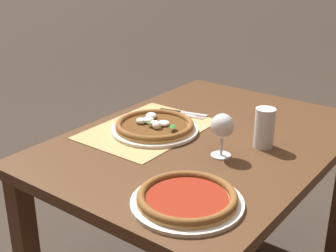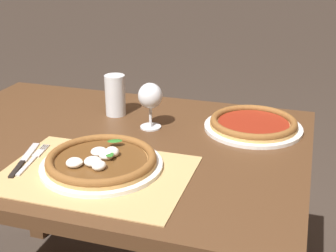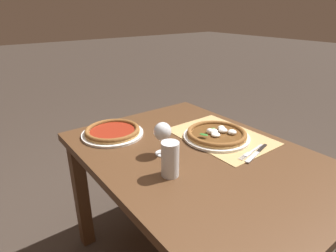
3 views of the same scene
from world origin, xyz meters
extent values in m
cube|color=#4C301C|center=(0.00, 0.00, 0.72)|extent=(1.24, 0.90, 0.04)
cube|color=#4C301C|center=(-0.56, -0.39, 0.35)|extent=(0.07, 0.07, 0.70)
cube|color=tan|center=(0.07, -0.22, 0.74)|extent=(0.50, 0.36, 0.00)
cylinder|color=silver|center=(0.07, -0.18, 0.75)|extent=(0.34, 0.34, 0.01)
cylinder|color=tan|center=(0.07, -0.18, 0.76)|extent=(0.30, 0.30, 0.01)
torus|color=brown|center=(0.07, -0.18, 0.77)|extent=(0.30, 0.30, 0.02)
cylinder|color=brown|center=(0.07, -0.18, 0.77)|extent=(0.25, 0.25, 0.00)
ellipsoid|color=white|center=(0.08, -0.17, 0.78)|extent=(0.04, 0.04, 0.03)
ellipsoid|color=white|center=(0.06, -0.22, 0.78)|extent=(0.05, 0.05, 0.03)
ellipsoid|color=white|center=(0.09, -0.24, 0.78)|extent=(0.04, 0.04, 0.03)
ellipsoid|color=white|center=(0.09, -0.16, 0.78)|extent=(0.04, 0.03, 0.03)
ellipsoid|color=white|center=(0.05, -0.16, 0.78)|extent=(0.05, 0.05, 0.02)
ellipsoid|color=white|center=(0.02, -0.24, 0.78)|extent=(0.04, 0.04, 0.03)
ellipsoid|color=#286B23|center=(0.07, -0.09, 0.79)|extent=(0.05, 0.04, 0.00)
ellipsoid|color=#286B23|center=(0.09, -0.18, 0.79)|extent=(0.04, 0.05, 0.00)
cylinder|color=silver|center=(0.43, 0.22, 0.75)|extent=(0.32, 0.32, 0.01)
cylinder|color=tan|center=(0.43, 0.22, 0.76)|extent=(0.29, 0.29, 0.01)
torus|color=brown|center=(0.43, 0.22, 0.77)|extent=(0.29, 0.29, 0.02)
cylinder|color=maroon|center=(0.43, 0.22, 0.76)|extent=(0.23, 0.23, 0.00)
cylinder|color=silver|center=(0.10, 0.13, 0.74)|extent=(0.07, 0.07, 0.00)
cylinder|color=silver|center=(0.10, 0.13, 0.78)|extent=(0.01, 0.01, 0.06)
ellipsoid|color=silver|center=(0.10, 0.13, 0.85)|extent=(0.08, 0.08, 0.08)
ellipsoid|color=#C17019|center=(0.10, 0.13, 0.84)|extent=(0.07, 0.07, 0.05)
cylinder|color=silver|center=(-0.06, 0.21, 0.81)|extent=(0.07, 0.07, 0.15)
cylinder|color=black|center=(-0.06, 0.21, 0.80)|extent=(0.07, 0.07, 0.12)
cylinder|color=silver|center=(-0.06, 0.21, 0.86)|extent=(0.07, 0.07, 0.02)
cube|color=#B7B7BC|center=(-0.13, -0.24, 0.75)|extent=(0.03, 0.12, 0.00)
cube|color=#B7B7BC|center=(-0.14, -0.16, 0.75)|extent=(0.03, 0.05, 0.00)
cylinder|color=#B7B7BC|center=(-0.14, -0.12, 0.75)|extent=(0.01, 0.04, 0.00)
cylinder|color=#B7B7BC|center=(-0.15, -0.12, 0.75)|extent=(0.01, 0.04, 0.00)
cylinder|color=#B7B7BC|center=(-0.15, -0.12, 0.75)|extent=(0.01, 0.04, 0.00)
cylinder|color=#B7B7BC|center=(-0.16, -0.12, 0.75)|extent=(0.01, 0.04, 0.00)
cube|color=black|center=(-0.15, -0.27, 0.75)|extent=(0.04, 0.10, 0.01)
cube|color=#B7B7BC|center=(-0.17, -0.16, 0.75)|extent=(0.05, 0.12, 0.00)
camera|label=1|loc=(1.37, 0.87, 1.44)|focal=50.00mm
camera|label=2|loc=(0.59, -1.23, 1.34)|focal=50.00mm
camera|label=3|loc=(-0.82, 0.80, 1.36)|focal=30.00mm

